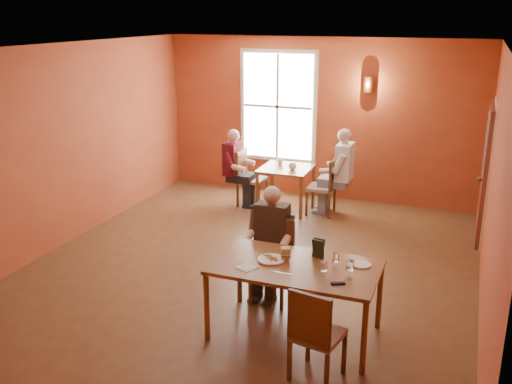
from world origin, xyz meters
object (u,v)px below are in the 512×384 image
(main_table, at_px, (295,300))
(chair_diner_main, at_px, (272,262))
(diner_white, at_px, (323,173))
(diner_maroon, at_px, (251,169))
(diner_main, at_px, (271,251))
(chair_empty, at_px, (318,332))
(chair_diner_maroon, at_px, (252,178))
(second_table, at_px, (286,189))
(chair_diner_white, at_px, (321,186))

(main_table, xyz_separation_m, chair_diner_main, (-0.50, 0.65, 0.09))
(main_table, height_order, diner_white, diner_white)
(chair_diner_main, height_order, diner_maroon, diner_maroon)
(diner_main, bearing_deg, main_table, 128.88)
(main_table, height_order, chair_empty, chair_empty)
(diner_white, xyz_separation_m, diner_maroon, (-1.36, 0.00, -0.05))
(chair_diner_main, xyz_separation_m, chair_diner_maroon, (-1.55, 3.31, 0.01))
(chair_diner_maroon, bearing_deg, second_table, 90.00)
(second_table, bearing_deg, chair_diner_main, -74.87)
(diner_main, height_order, diner_white, diner_white)
(chair_diner_main, distance_m, chair_diner_maroon, 3.65)
(diner_main, bearing_deg, diner_maroon, -64.75)
(chair_diner_main, xyz_separation_m, diner_maroon, (-1.58, 3.31, 0.18))
(diner_main, relative_size, chair_diner_white, 1.34)
(diner_white, height_order, chair_diner_maroon, diner_white)
(main_table, relative_size, diner_main, 1.32)
(main_table, distance_m, chair_diner_white, 4.03)
(diner_white, bearing_deg, main_table, -169.76)
(diner_main, height_order, chair_diner_maroon, diner_main)
(chair_diner_main, bearing_deg, diner_white, -86.28)
(main_table, xyz_separation_m, diner_white, (-0.72, 3.96, 0.32))
(chair_empty, xyz_separation_m, chair_diner_white, (-1.19, 4.64, 0.01))
(diner_main, height_order, diner_maroon, diner_maroon)
(second_table, distance_m, chair_diner_white, 0.66)
(main_table, relative_size, chair_empty, 1.80)
(chair_diner_main, distance_m, second_table, 3.43)
(diner_main, height_order, chair_empty, diner_main)
(chair_diner_main, height_order, chair_diner_white, chair_diner_main)
(second_table, relative_size, chair_diner_white, 0.88)
(diner_main, xyz_separation_m, chair_empty, (0.94, -1.30, -0.18))
(chair_empty, relative_size, diner_maroon, 0.72)
(chair_diner_maroon, bearing_deg, diner_main, 24.82)
(chair_diner_main, bearing_deg, chair_diner_white, -85.76)
(diner_main, relative_size, diner_maroon, 0.98)
(chair_diner_white, xyz_separation_m, diner_maroon, (-1.33, 0.00, 0.18))
(main_table, distance_m, chair_empty, 0.81)
(chair_diner_main, bearing_deg, diner_main, 90.00)
(diner_main, bearing_deg, second_table, -75.00)
(chair_diner_white, bearing_deg, chair_diner_maroon, 90.00)
(second_table, height_order, diner_white, diner_white)
(diner_white, bearing_deg, diner_main, -176.31)
(chair_diner_main, height_order, second_table, chair_diner_main)
(second_table, bearing_deg, chair_diner_maroon, 180.00)
(chair_empty, bearing_deg, chair_diner_main, 136.65)
(chair_empty, xyz_separation_m, diner_maroon, (-2.52, 4.64, 0.19))
(main_table, height_order, chair_diner_white, chair_diner_white)
(chair_diner_maroon, bearing_deg, main_table, 27.31)
(main_table, bearing_deg, diner_white, 100.24)
(chair_diner_main, distance_m, chair_diner_white, 3.32)
(chair_empty, xyz_separation_m, diner_white, (-1.16, 4.64, 0.25))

